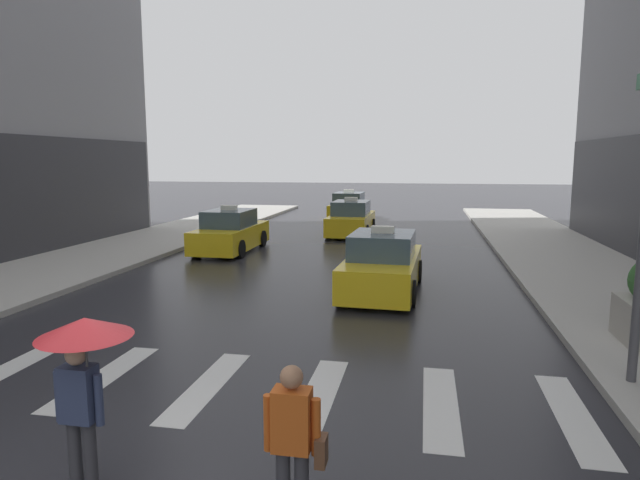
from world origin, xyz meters
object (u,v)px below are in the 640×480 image
object	(u,v)px
taxi_lead	(383,266)
taxi_fourth	(349,208)
pedestrian_with_umbrella	(83,357)
pedestrian_with_handbag	(294,439)
taxi_second	(230,233)
taxi_third	(351,220)

from	to	relation	value
taxi_lead	taxi_fourth	distance (m)	17.99
pedestrian_with_umbrella	pedestrian_with_handbag	xyz separation A→B (m)	(2.26, -0.15, -0.58)
taxi_lead	taxi_second	xyz separation A→B (m)	(-6.32, 5.56, 0.00)
taxi_second	taxi_third	distance (m)	6.78
taxi_lead	pedestrian_with_umbrella	bearing A→B (deg)	-103.78
pedestrian_with_umbrella	taxi_third	bearing A→B (deg)	89.94
taxi_lead	taxi_fourth	xyz separation A→B (m)	(-3.35, 17.68, 0.00)
taxi_fourth	pedestrian_with_umbrella	bearing A→B (deg)	-87.90
taxi_fourth	taxi_lead	bearing A→B (deg)	-79.27
taxi_fourth	taxi_third	bearing A→B (deg)	-81.25
taxi_second	pedestrian_with_umbrella	bearing A→B (deg)	-75.28
taxi_second	pedestrian_with_handbag	xyz separation A→B (m)	(6.23, -15.29, 0.21)
taxi_lead	taxi_second	world-z (taller)	same
taxi_second	pedestrian_with_handbag	world-z (taller)	taxi_second
pedestrian_with_umbrella	taxi_fourth	bearing A→B (deg)	92.10
taxi_second	pedestrian_with_handbag	size ratio (longest dim) A/B	2.76
taxi_fourth	pedestrian_with_umbrella	size ratio (longest dim) A/B	2.36
taxi_fourth	pedestrian_with_handbag	size ratio (longest dim) A/B	2.78
taxi_third	taxi_fourth	xyz separation A→B (m)	(-1.02, 6.63, 0.00)
pedestrian_with_umbrella	pedestrian_with_handbag	bearing A→B (deg)	-3.73
taxi_third	taxi_fourth	world-z (taller)	same
taxi_second	taxi_third	xyz separation A→B (m)	(4.00, 5.48, 0.00)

